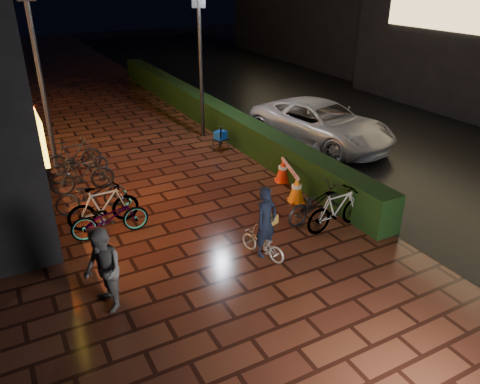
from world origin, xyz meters
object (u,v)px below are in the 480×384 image
bystander_person (103,270)px  cyclist (264,232)px  van (321,123)px  traffic_barrier (289,179)px  cart_assembly (220,136)px

bystander_person → cyclist: size_ratio=0.98×
cyclist → van: bearing=43.9°
traffic_barrier → van: bearing=41.0°
bystander_person → cyclist: (3.37, 0.07, -0.20)m
cart_assembly → traffic_barrier: bearing=-86.4°
bystander_person → cart_assembly: bystander_person is taller
bystander_person → van: 10.30m
bystander_person → cyclist: cyclist is taller
traffic_barrier → cart_assembly: cart_assembly is taller
traffic_barrier → cart_assembly: (-0.24, 3.85, 0.13)m
van → cart_assembly: 3.56m
van → cyclist: 7.57m
cyclist → traffic_barrier: 3.45m
bystander_person → cart_assembly: bearing=132.4°
van → cart_assembly: (-3.36, 1.14, -0.26)m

